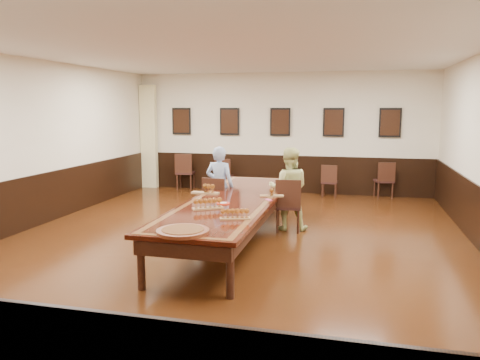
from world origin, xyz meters
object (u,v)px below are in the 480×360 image
(spare_chair_a, at_px, (185,171))
(spare_chair_c, at_px, (330,181))
(chair_man, at_px, (218,202))
(chair_woman, at_px, (288,205))
(spare_chair_b, at_px, (224,175))
(person_woman, at_px, (289,189))
(person_man, at_px, (220,186))
(spare_chair_d, at_px, (384,180))
(conference_table, at_px, (233,207))
(carved_platter, at_px, (183,231))

(spare_chair_a, bearing_deg, spare_chair_c, 170.02)
(chair_man, bearing_deg, chair_woman, -173.35)
(chair_man, height_order, chair_woman, chair_woman)
(spare_chair_c, bearing_deg, spare_chair_b, 1.74)
(chair_woman, height_order, spare_chair_c, chair_woman)
(spare_chair_b, distance_m, person_woman, 4.16)
(spare_chair_a, distance_m, person_man, 4.21)
(person_woman, bearing_deg, spare_chair_b, -63.84)
(spare_chair_a, relative_size, spare_chair_d, 1.10)
(spare_chair_a, bearing_deg, chair_woman, 125.58)
(person_woman, bearing_deg, conference_table, 47.25)
(spare_chair_d, bearing_deg, spare_chair_a, -12.89)
(spare_chair_a, height_order, carved_platter, spare_chair_a)
(spare_chair_d, height_order, conference_table, spare_chair_d)
(spare_chair_d, distance_m, person_man, 4.95)
(person_woman, distance_m, carved_platter, 3.43)
(chair_man, xyz_separation_m, chair_woman, (1.37, 0.00, 0.01))
(person_man, height_order, carved_platter, person_man)
(chair_man, xyz_separation_m, spare_chair_c, (1.93, 3.54, -0.06))
(chair_woman, bearing_deg, carved_platter, 68.59)
(chair_man, height_order, person_man, person_man)
(chair_man, relative_size, spare_chair_d, 1.05)
(chair_man, height_order, spare_chair_a, spare_chair_a)
(spare_chair_a, bearing_deg, conference_table, 112.16)
(chair_man, relative_size, carved_platter, 1.34)
(chair_woman, xyz_separation_m, person_man, (-1.36, 0.10, 0.28))
(spare_chair_a, distance_m, carved_platter, 7.44)
(person_man, xyz_separation_m, carved_platter, (0.51, -3.32, 0.00))
(chair_woman, bearing_deg, person_woman, -90.00)
(conference_table, bearing_deg, carved_platter, -91.13)
(chair_woman, height_order, person_woman, person_woman)
(spare_chair_b, distance_m, conference_table, 4.80)
(person_woman, relative_size, conference_table, 0.31)
(spare_chair_b, xyz_separation_m, conference_table, (1.46, -4.57, 0.15))
(spare_chair_b, xyz_separation_m, spare_chair_d, (4.16, 0.23, -0.00))
(person_man, bearing_deg, spare_chair_b, -68.85)
(spare_chair_b, height_order, spare_chair_d, spare_chair_b)
(spare_chair_a, relative_size, spare_chair_c, 1.20)
(spare_chair_b, bearing_deg, carved_platter, 98.29)
(chair_woman, xyz_separation_m, carved_platter, (-0.85, -3.22, 0.28))
(chair_woman, bearing_deg, conference_table, 44.01)
(spare_chair_d, bearing_deg, spare_chair_b, -10.49)
(conference_table, height_order, carved_platter, carved_platter)
(chair_man, bearing_deg, spare_chair_d, -123.95)
(person_man, bearing_deg, spare_chair_a, -53.68)
(spare_chair_d, distance_m, person_woman, 4.19)
(spare_chair_c, xyz_separation_m, person_woman, (-0.57, -3.43, 0.35))
(chair_man, xyz_separation_m, person_man, (0.01, 0.10, 0.29))
(conference_table, bearing_deg, spare_chair_c, 73.18)
(person_man, distance_m, conference_table, 1.23)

